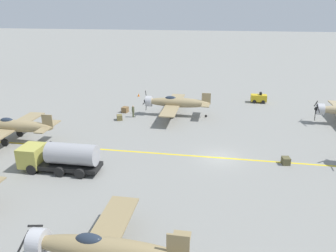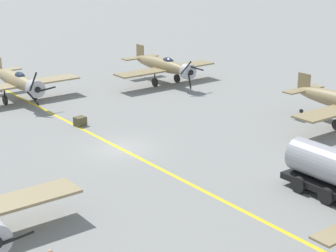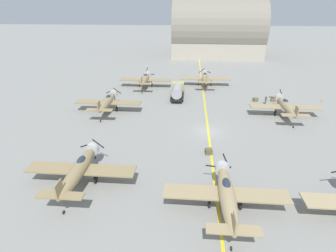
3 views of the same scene
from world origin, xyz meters
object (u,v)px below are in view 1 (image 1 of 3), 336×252
at_px(airplane_far_center, 13,126).
at_px(ground_crew_walking, 133,111).
at_px(airplane_mid_left, 102,249).
at_px(traffic_cone, 139,95).
at_px(fuel_tanker, 60,157).
at_px(airplane_mid_right, 176,103).
at_px(supply_crate_by_tanker, 125,110).
at_px(tow_tractor, 259,98).
at_px(supply_crate_outboard, 286,161).
at_px(supply_crate_mid_lane, 120,117).

xyz_separation_m(airplane_far_center, ground_crew_walking, (11.37, -11.61, -1.04)).
distance_m(airplane_mid_left, traffic_cone, 42.41).
height_order(fuel_tanker, ground_crew_walking, fuel_tanker).
distance_m(airplane_mid_right, ground_crew_walking, 6.37).
bearing_deg(ground_crew_walking, airplane_mid_right, -73.48).
xyz_separation_m(airplane_far_center, airplane_mid_left, (-18.40, -17.94, 0.00)).
relative_size(airplane_mid_right, supply_crate_by_tanker, 11.97).
height_order(fuel_tanker, supply_crate_by_tanker, fuel_tanker).
height_order(airplane_mid_right, tow_tractor, airplane_mid_right).
height_order(fuel_tanker, tow_tractor, fuel_tanker).
bearing_deg(airplane_far_center, fuel_tanker, -110.86).
bearing_deg(fuel_tanker, tow_tractor, -36.95).
distance_m(tow_tractor, supply_crate_outboard, 23.44).
relative_size(tow_tractor, supply_crate_mid_lane, 2.87).
relative_size(ground_crew_walking, traffic_cone, 3.25).
relative_size(airplane_mid_right, supply_crate_outboard, 13.26).
bearing_deg(airplane_far_center, tow_tractor, -40.14).
distance_m(airplane_mid_right, traffic_cone, 13.03).
distance_m(fuel_tanker, tow_tractor, 35.90).
xyz_separation_m(tow_tractor, ground_crew_walking, (-11.20, 18.94, 0.18)).
relative_size(airplane_mid_left, supply_crate_outboard, 13.26).
bearing_deg(airplane_far_center, airplane_mid_left, -122.33).
xyz_separation_m(fuel_tanker, supply_crate_mid_lane, (15.91, -1.03, -1.13)).
xyz_separation_m(airplane_far_center, supply_crate_by_tanker, (13.48, -9.72, -1.59)).
bearing_deg(ground_crew_walking, supply_crate_mid_lane, 134.24).
relative_size(airplane_mid_left, supply_crate_by_tanker, 11.97).
xyz_separation_m(tow_tractor, supply_crate_mid_lane, (-12.77, 20.55, -0.41)).
relative_size(supply_crate_by_tanker, supply_crate_mid_lane, 1.11).
distance_m(airplane_mid_left, supply_crate_mid_lane, 29.35).
bearing_deg(airplane_mid_right, traffic_cone, 41.19).
relative_size(fuel_tanker, ground_crew_walking, 4.48).
bearing_deg(traffic_cone, supply_crate_outboard, -137.59).
bearing_deg(supply_crate_outboard, airplane_mid_left, 142.76).
xyz_separation_m(airplane_mid_left, ground_crew_walking, (29.78, 6.33, -1.04)).
bearing_deg(supply_crate_by_tanker, airplane_mid_right, -92.28).
distance_m(ground_crew_walking, traffic_cone, 11.95).
height_order(supply_crate_mid_lane, supply_crate_outboard, supply_crate_mid_lane).
height_order(supply_crate_by_tanker, supply_crate_outboard, supply_crate_by_tanker).
bearing_deg(airplane_mid_right, airplane_mid_left, -177.93).
height_order(airplane_mid_left, supply_crate_outboard, airplane_mid_left).
height_order(airplane_far_center, traffic_cone, airplane_far_center).
xyz_separation_m(airplane_mid_right, ground_crew_walking, (-1.79, 6.03, -1.04)).
bearing_deg(supply_crate_mid_lane, supply_crate_by_tanker, 4.46).
relative_size(supply_crate_outboard, traffic_cone, 1.65).
bearing_deg(supply_crate_mid_lane, tow_tractor, -58.14).
bearing_deg(ground_crew_walking, tow_tractor, -59.40).
xyz_separation_m(supply_crate_by_tanker, supply_crate_mid_lane, (-3.67, -0.29, -0.04)).
height_order(airplane_far_center, supply_crate_by_tanker, airplane_far_center).
bearing_deg(traffic_cone, supply_crate_by_tanker, -178.12).
xyz_separation_m(airplane_mid_right, tow_tractor, (9.41, -12.91, -1.22)).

